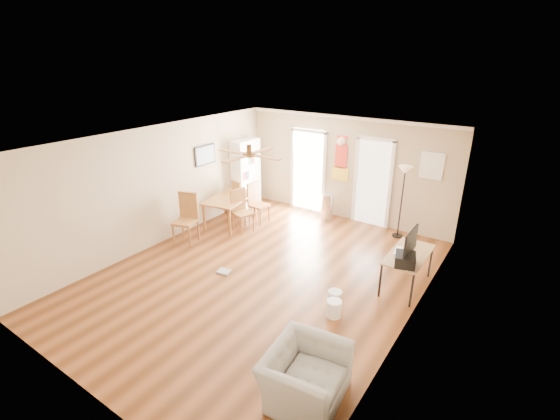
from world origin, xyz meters
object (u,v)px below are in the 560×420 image
Objects in this scene: computer_desk at (406,270)px; armchair at (305,376)px; dining_table at (230,210)px; dining_chair_right_a at (259,203)px; dining_chair_right_b at (243,211)px; dining_chair_far at (242,198)px; bookshelf at (246,174)px; torchiere_lamp at (401,202)px; dining_chair_near at (185,219)px; wastebasket_b at (334,308)px; printer at (405,260)px; wastebasket_a at (335,298)px; trash_can at (327,206)px.

computer_desk is 3.19m from armchair.
dining_table is 0.73m from dining_chair_right_a.
dining_chair_right_b is 1.02m from dining_chair_far.
computer_desk is at bearing -5.12° from dining_table.
bookshelf reaches higher than torchiere_lamp.
wastebasket_b is at bearing -25.10° from dining_chair_near.
bookshelf is 1.87× the size of dining_chair_right_a.
computer_desk is (3.99, -0.23, -0.17)m from dining_chair_right_b.
bookshelf is 4.92× the size of printer.
computer_desk is 4.51× the size of wastebasket_a.
dining_chair_right_a reaches higher than wastebasket_b.
dining_chair_near is at bearing -94.75° from dining_table.
dining_chair_right_a is 1.49× the size of trash_can.
dining_chair_far is 1.41× the size of trash_can.
dining_chair_right_a is 3.39m from torchiere_lamp.
torchiere_lamp reaches higher than trash_can.
wastebasket_a is at bearing -122.20° from computer_desk.
computer_desk is (4.64, -1.01, -0.14)m from dining_chair_far.
dining_table is 1.24× the size of dining_chair_near.
armchair is at bearing -43.72° from dining_chair_near.
dining_chair_near is at bearing 161.90° from dining_chair_right_a.
dining_chair_right_a is 3.62× the size of wastebasket_a.
wastebasket_a is (3.74, -1.67, -0.21)m from dining_table.
computer_desk is at bearing -36.70° from bookshelf.
wastebasket_b is at bearing -65.49° from wastebasket_a.
bookshelf is 0.76m from dining_chair_far.
trash_can is at bearing 18.99° from armchair.
computer_desk is (4.65, 0.98, -0.22)m from dining_chair_near.
trash_can is at bearing -7.71° from bookshelf.
wastebasket_b is at bearing 8.60° from armchair.
dining_chair_right_a is at bearing 146.30° from wastebasket_a.
wastebasket_a is at bearing 10.03° from armchair.
torchiere_lamp is 5.89× the size of wastebasket_b.
wastebasket_b is at bearing -140.40° from printer.
dining_table is 0.63m from dining_chair_far.
dining_chair_near is 4.75m from printer.
bookshelf is at bearing 145.91° from wastebasket_a.
dining_chair_right_a is 4.11m from wastebasket_b.
dining_chair_near is at bearing 57.33° from armchair.
wastebasket_b is (-0.67, -1.53, -0.19)m from computer_desk.
wastebasket_b is at bearing -26.59° from dining_table.
bookshelf reaches higher than computer_desk.
printer is at bearing -10.62° from dining_chair_near.
wastebasket_b is (3.32, -1.76, -0.36)m from dining_chair_right_b.
dining_chair_near is 0.90× the size of computer_desk.
wastebasket_a is at bearing -121.97° from dining_chair_right_a.
trash_can reaches higher than armchair.
bookshelf reaches higher than dining_chair_right_b.
wastebasket_b is (3.32, -2.40, -0.36)m from dining_chair_right_a.
dining_chair_right_a is at bearing -139.23° from trash_can.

